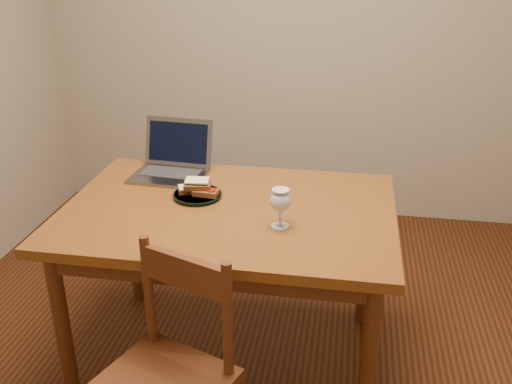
% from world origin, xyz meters
% --- Properties ---
extents(floor, '(3.20, 3.20, 0.02)m').
position_xyz_m(floor, '(0.00, 0.00, -0.01)').
color(floor, black).
rests_on(floor, ground).
extents(back_wall, '(3.20, 0.02, 2.60)m').
position_xyz_m(back_wall, '(0.00, 1.61, 1.30)').
color(back_wall, gray).
rests_on(back_wall, floor).
extents(table, '(1.30, 0.90, 0.74)m').
position_xyz_m(table, '(-0.10, 0.02, 0.65)').
color(table, '#46290B').
rests_on(table, floor).
extents(chair, '(0.50, 0.49, 0.42)m').
position_xyz_m(chair, '(-0.17, -0.61, 0.46)').
color(chair, '#45200E').
rests_on(chair, floor).
extents(plate, '(0.20, 0.20, 0.02)m').
position_xyz_m(plate, '(-0.24, 0.09, 0.75)').
color(plate, black).
rests_on(plate, table).
extents(sandwich_cheese, '(0.11, 0.09, 0.03)m').
position_xyz_m(sandwich_cheese, '(-0.27, 0.10, 0.77)').
color(sandwich_cheese, '#381E0C').
rests_on(sandwich_cheese, plate).
extents(sandwich_tomato, '(0.10, 0.07, 0.03)m').
position_xyz_m(sandwich_tomato, '(-0.20, 0.08, 0.77)').
color(sandwich_tomato, '#381E0C').
rests_on(sandwich_tomato, plate).
extents(sandwich_top, '(0.12, 0.08, 0.03)m').
position_xyz_m(sandwich_top, '(-0.24, 0.09, 0.80)').
color(sandwich_top, '#381E0C').
rests_on(sandwich_top, plate).
extents(milk_glass, '(0.08, 0.08, 0.15)m').
position_xyz_m(milk_glass, '(0.13, -0.11, 0.82)').
color(milk_glass, white).
rests_on(milk_glass, table).
extents(laptop, '(0.33, 0.31, 0.23)m').
position_xyz_m(laptop, '(-0.42, 0.33, 0.80)').
color(laptop, slate).
rests_on(laptop, table).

